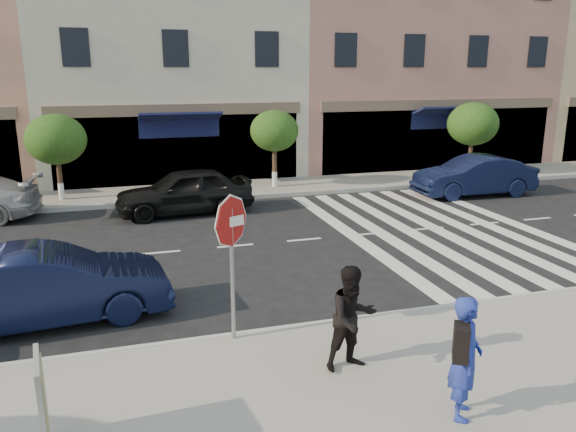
% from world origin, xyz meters
% --- Properties ---
extents(ground, '(120.00, 120.00, 0.00)m').
position_xyz_m(ground, '(0.00, 0.00, 0.00)').
color(ground, black).
rests_on(ground, ground).
extents(sidewalk_near, '(60.00, 4.50, 0.15)m').
position_xyz_m(sidewalk_near, '(0.00, -3.75, 0.07)').
color(sidewalk_near, gray).
rests_on(sidewalk_near, ground).
extents(sidewalk_far, '(60.00, 3.00, 0.15)m').
position_xyz_m(sidewalk_far, '(0.00, 11.00, 0.07)').
color(sidewalk_far, gray).
rests_on(sidewalk_far, ground).
extents(building_centre, '(11.00, 9.00, 11.00)m').
position_xyz_m(building_centre, '(-0.50, 17.00, 5.50)').
color(building_centre, beige).
rests_on(building_centre, ground).
extents(building_east_mid, '(13.00, 9.00, 13.00)m').
position_xyz_m(building_east_mid, '(11.50, 17.00, 6.50)').
color(building_east_mid, '#AD7267').
rests_on(building_east_mid, ground).
extents(street_tree_wb, '(2.10, 2.10, 3.06)m').
position_xyz_m(street_tree_wb, '(-5.00, 10.80, 2.31)').
color(street_tree_wb, '#473323').
rests_on(street_tree_wb, sidewalk_far).
extents(street_tree_c, '(1.90, 1.90, 3.04)m').
position_xyz_m(street_tree_c, '(3.00, 10.80, 2.36)').
color(street_tree_c, '#473323').
rests_on(street_tree_c, sidewalk_far).
extents(street_tree_ea, '(2.20, 2.20, 3.19)m').
position_xyz_m(street_tree_ea, '(12.00, 10.80, 2.39)').
color(street_tree_ea, '#473323').
rests_on(street_tree_ea, sidewalk_far).
extents(stop_sign, '(0.86, 0.37, 2.59)m').
position_xyz_m(stop_sign, '(-1.17, -1.67, 2.03)').
color(stop_sign, gray).
rests_on(stop_sign, sidewalk_near).
extents(photographer, '(0.68, 0.75, 1.73)m').
position_xyz_m(photographer, '(1.35, -4.77, 1.01)').
color(photographer, '#213097').
rests_on(photographer, sidewalk_near).
extents(walker, '(0.90, 0.75, 1.69)m').
position_xyz_m(walker, '(0.41, -3.17, 0.99)').
color(walker, black).
rests_on(walker, sidewalk_near).
extents(poster_board, '(0.34, 0.85, 1.30)m').
position_xyz_m(poster_board, '(-3.96, -4.04, 0.78)').
color(poster_board, beige).
rests_on(poster_board, sidewalk_near).
extents(car_near_mid, '(4.65, 2.03, 1.49)m').
position_xyz_m(car_near_mid, '(-4.35, 0.30, 0.74)').
color(car_near_mid, black).
rests_on(car_near_mid, ground).
extents(car_far_mid, '(4.65, 2.19, 1.54)m').
position_xyz_m(car_far_mid, '(-0.89, 8.02, 0.77)').
color(car_far_mid, black).
rests_on(car_far_mid, ground).
extents(car_far_right, '(4.68, 1.76, 1.53)m').
position_xyz_m(car_far_right, '(10.06, 7.65, 0.76)').
color(car_far_right, black).
rests_on(car_far_right, ground).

